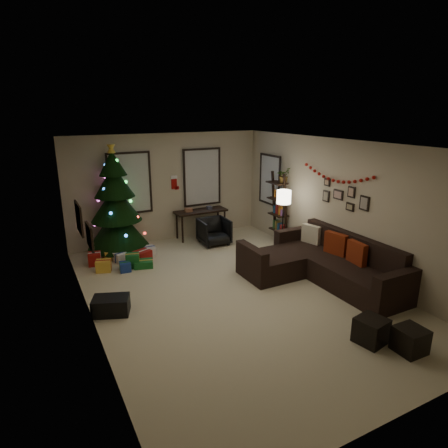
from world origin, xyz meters
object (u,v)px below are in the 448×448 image
Objects in this scene: desk at (201,213)px; desk_chair at (214,231)px; christmas_tree at (116,208)px; bookshelf at (279,210)px; sofa at (322,265)px.

desk is 0.73m from desk_chair.
bookshelf is (3.69, -1.26, -0.20)m from christmas_tree.
desk_chair is (2.24, -0.57, -0.75)m from christmas_tree.
desk_chair is at bearing 108.68° from sofa.
christmas_tree is 3.94× the size of desk_chair.
bookshelf is (1.51, -1.34, 0.23)m from desk.
desk_chair is (0.06, -0.65, -0.32)m from desk.
sofa is 2.16× the size of desk.
christmas_tree is 2.22m from desk.
desk is at bearing 97.63° from desk_chair.
christmas_tree is 0.89× the size of sofa.
desk is at bearing 106.34° from sofa.
sofa reaches higher than desk.
sofa is 3.02m from desk_chair.
desk_chair is at bearing -84.57° from desk.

